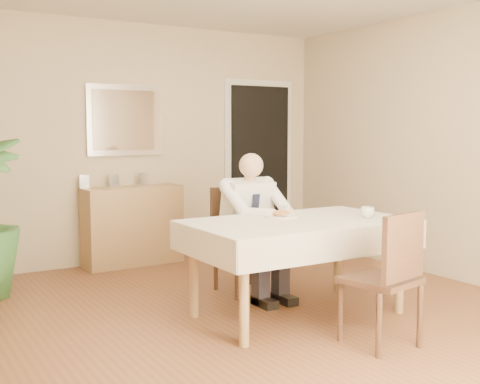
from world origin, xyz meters
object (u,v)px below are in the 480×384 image
sideboard (133,226)px  chair_near (390,272)px  seated_man (257,218)px  chair_far (240,232)px  coffee_mug (367,212)px  dining_table (298,231)px

sideboard → chair_near: bearing=-83.1°
seated_man → sideboard: 1.85m
chair_far → chair_near: 1.77m
coffee_mug → sideboard: (-0.99, 2.55, -0.37)m
coffee_mug → sideboard: sideboard is taller
dining_table → seated_man: size_ratio=1.38×
dining_table → chair_near: 0.91m
chair_near → sideboard: bearing=87.0°
chair_near → seated_man: size_ratio=0.74×
dining_table → seated_man: (-0.00, 0.59, 0.02)m
dining_table → chair_far: bearing=90.0°
chair_far → sideboard: bearing=112.9°
coffee_mug → sideboard: bearing=111.2°
dining_table → sideboard: sideboard is taller
chair_far → coffee_mug: chair_far is taller
dining_table → coffee_mug: 0.58m
seated_man → coffee_mug: bearing=-55.3°
chair_near → sideboard: 3.30m
chair_far → chair_near: chair_far is taller
coffee_mug → sideboard: 2.76m
seated_man → coffee_mug: size_ratio=11.42×
dining_table → sideboard: bearing=100.7°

